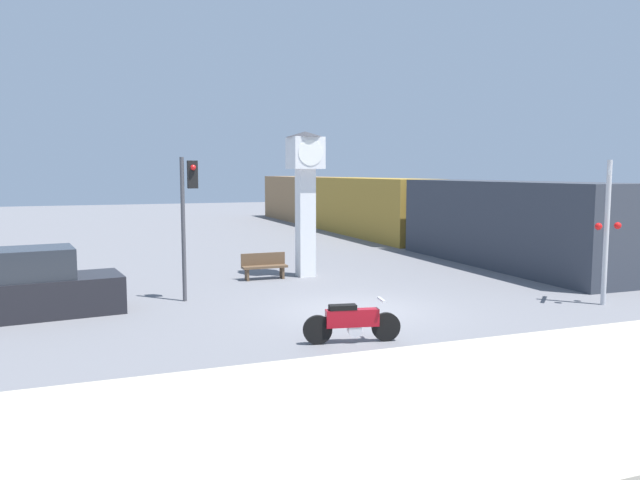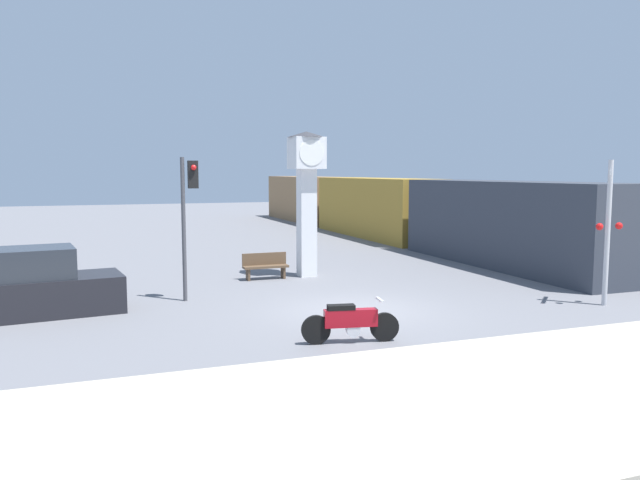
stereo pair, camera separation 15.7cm
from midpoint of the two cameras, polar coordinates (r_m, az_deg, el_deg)
ground_plane at (r=17.16m, az=3.00°, el=-6.45°), size 120.00×120.00×0.00m
sidewalk_strip at (r=11.42m, az=17.56°, el=-13.08°), size 36.00×6.00×0.10m
motorcycle at (r=13.91m, az=2.61°, el=-7.50°), size 2.18×0.63×0.97m
clock_tower at (r=22.38m, az=-1.55°, el=5.40°), size 1.35×1.35×5.20m
freight_train at (r=36.67m, az=4.79°, el=3.00°), size 2.80×36.60×3.40m
traffic_light at (r=18.47m, az=-12.23°, el=3.36°), size 0.50×0.35×4.20m
railroad_crossing_signal at (r=19.28m, az=24.54°, el=1.11°), size 0.90×0.82×4.11m
bench at (r=22.07m, az=-5.34°, el=-2.32°), size 1.60×0.44×0.92m
parked_car at (r=18.04m, az=-24.79°, el=-3.97°), size 4.38×2.29×1.80m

